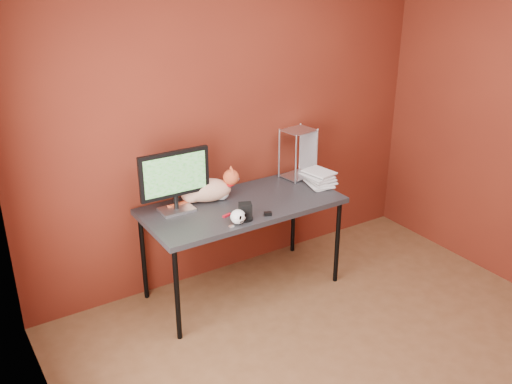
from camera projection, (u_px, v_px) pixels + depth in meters
room at (399, 168)px, 3.01m from camera, size 3.52×3.52×2.61m
desk at (242, 210)px, 4.29m from camera, size 1.50×0.70×0.75m
monitor at (175, 178)px, 4.06m from camera, size 0.53×0.17×0.46m
cat at (207, 190)px, 4.29m from camera, size 0.55×0.32×0.26m
skull_mug at (238, 217)px, 3.94m from camera, size 0.11×0.11×0.10m
speaker at (245, 212)px, 4.00m from camera, size 0.11×0.11×0.12m
book_stack at (312, 112)px, 4.35m from camera, size 0.24×0.28×1.22m
wire_rack at (298, 153)px, 4.69m from camera, size 0.27×0.23×0.42m
pocket_knife at (227, 215)px, 4.07m from camera, size 0.07×0.04×0.01m
black_gadget at (268, 214)px, 4.08m from camera, size 0.06×0.05×0.03m
washer at (231, 226)px, 3.92m from camera, size 0.04×0.04×0.00m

